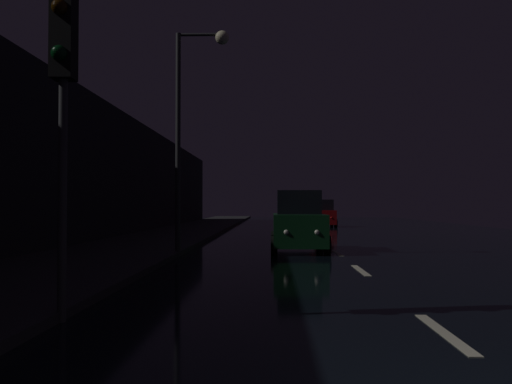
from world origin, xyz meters
name	(u,v)px	position (x,y,z in m)	size (l,w,h in m)	color
ground	(314,236)	(0.00, 24.50, -0.01)	(26.92, 84.00, 0.02)	black
sidewalk_left	(175,234)	(-7.26, 24.50, 0.07)	(4.40, 84.00, 0.15)	#28282B
building_facade_left	(106,173)	(-9.86, 21.00, 3.09)	(0.80, 63.00, 6.18)	black
lane_centerline	(334,250)	(0.00, 15.49, 0.01)	(0.16, 26.06, 0.01)	beige
traffic_light_near_left	(63,44)	(-5.06, 3.47, 3.85)	(0.32, 0.47, 5.26)	#38383A
streetlamp_overhead	(193,106)	(-4.70, 13.22, 4.74)	(1.70, 0.44, 7.14)	#2D2D30
car_approaching_headlights	(298,223)	(-1.25, 15.29, 0.96)	(1.93, 4.18, 2.11)	#0F3819
car_distant_taillights	(323,214)	(1.49, 36.27, 0.91)	(1.82, 3.94, 1.99)	maroon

